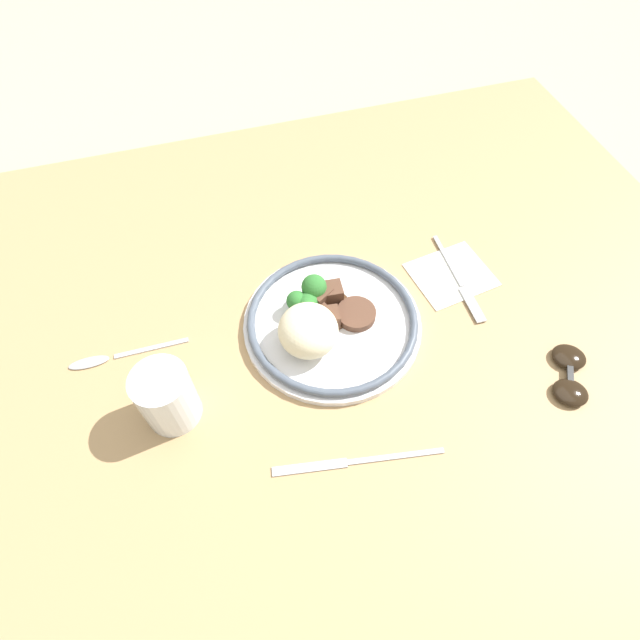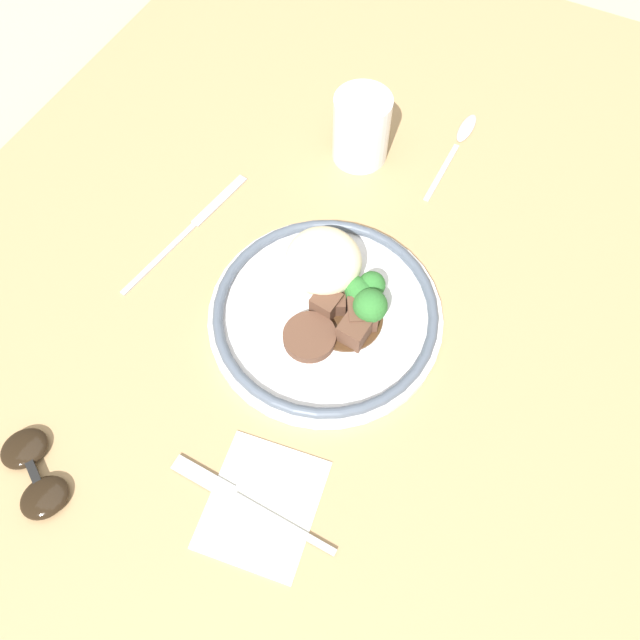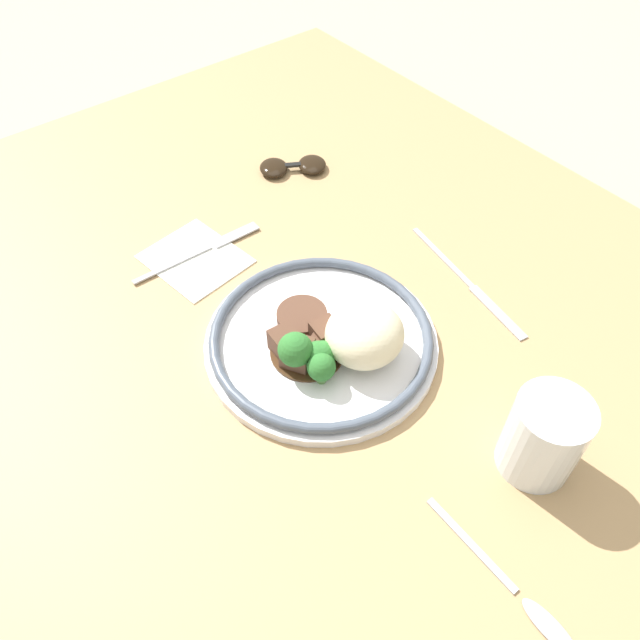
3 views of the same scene
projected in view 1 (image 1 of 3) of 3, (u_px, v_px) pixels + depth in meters
The scene contains 9 objects.
ground_plane at pixel (318, 338), 0.78m from camera, with size 8.00×8.00×0.00m, color tan.
dining_table at pixel (318, 332), 0.77m from camera, with size 1.34×1.03×0.03m.
napkin at pixel (451, 275), 0.81m from camera, with size 0.14×0.12×0.00m.
plate at pixel (326, 321), 0.73m from camera, with size 0.27×0.27×0.07m.
juice_glass at pixel (168, 398), 0.64m from camera, with size 0.07×0.07×0.09m.
fork at pixel (462, 285), 0.79m from camera, with size 0.02×0.18×0.00m.
knife at pixel (352, 462), 0.63m from camera, with size 0.22×0.05×0.00m.
spoon at pixel (105, 359), 0.72m from camera, with size 0.17×0.02×0.01m.
sunglasses at pixel (570, 374), 0.70m from camera, with size 0.09×0.11×0.01m.
Camera 1 is at (0.12, 0.40, 0.66)m, focal length 28.00 mm.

